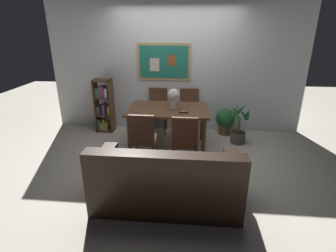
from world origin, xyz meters
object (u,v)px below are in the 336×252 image
Objects in this scene: dining_chair_far_left at (158,107)px; dining_chair_near_left at (143,136)px; dining_chair_far_right at (189,107)px; potted_palm at (239,128)px; leather_couch at (166,183)px; bookshelf at (104,107)px; dining_chair_near_right at (185,139)px; dining_table at (168,114)px; tv_remote at (184,112)px; flower_vase at (174,97)px; potted_ivy at (225,120)px.

dining_chair_near_left is at bearing -90.79° from dining_chair_far_left.
dining_chair_far_right is 0.65m from dining_chair_far_left.
dining_chair_far_right reaches higher than potted_palm.
bookshelf is (-1.55, 2.37, 0.22)m from leather_couch.
dining_chair_near_right is at bearing -3.75° from dining_chair_near_left.
bookshelf is 1.40× the size of potted_palm.
dining_chair_far_left is at bearing 89.21° from dining_chair_near_left.
dining_chair_near_left is (-0.31, -0.78, -0.12)m from dining_table.
dining_chair_far_left is 5.74× the size of tv_remote.
tv_remote is (0.60, 0.55, 0.22)m from dining_chair_near_left.
dining_chair_far_right is 2.49m from leather_couch.
flower_vase is (-0.04, 1.70, 0.65)m from leather_couch.
potted_ivy is (0.76, -0.05, -0.24)m from dining_chair_far_right.
leather_couch is 2.61m from potted_ivy.
flower_vase reaches higher than leather_couch.
dining_chair_far_left and dining_chair_near_right have the same top height.
dining_table is at bearing 140.61° from tv_remote.
potted_palm is (1.32, 0.31, -0.36)m from dining_table.
potted_ivy is 0.48m from potted_palm.
flower_vase is 2.21× the size of tv_remote.
dining_table is at bearing 111.69° from dining_chair_near_right.
dining_chair_far_right is at bearing 66.81° from dining_chair_near_left.
dining_table is at bearing 68.12° from dining_chair_near_left.
tv_remote is (-0.04, 0.59, 0.22)m from dining_chair_near_right.
tv_remote is at bearing -28.47° from bookshelf.
potted_ivy is at bearing 67.85° from leather_couch.
tv_remote is at bearing 83.90° from leather_couch.
dining_chair_near_right is 5.74× the size of tv_remote.
dining_chair_far_right is 1.71m from dining_chair_near_left.
tv_remote is at bearing 42.44° from dining_chair_near_left.
dining_chair_near_left is at bearing -111.88° from dining_table.
potted_palm is at bearing -26.71° from dining_chair_far_right.
potted_ivy is (1.41, -0.05, -0.24)m from dining_chair_far_left.
flower_vase reaches higher than dining_chair_near_right.
dining_table is at bearing -167.33° from flower_vase.
leather_couch reaches higher than tv_remote.
potted_ivy is 1.36m from tv_remote.
dining_chair_far_left reaches higher than leather_couch.
dining_chair_far_left is (-0.65, -0.00, 0.00)m from dining_chair_far_right.
dining_chair_near_right is 1.00× the size of dining_chair_near_left.
leather_couch is 1.63× the size of bookshelf.
tv_remote is (-0.83, -0.97, 0.46)m from potted_ivy.
tv_remote is (0.58, -1.02, 0.22)m from dining_chair_far_left.
dining_chair_far_right is at bearing 70.92° from flower_vase.
potted_ivy is at bearing 1.06° from bookshelf.
dining_chair_far_left reaches higher than potted_palm.
dining_chair_far_left reaches higher than tv_remote.
flower_vase is at bearing 91.26° from leather_couch.
tv_remote is (-0.07, -1.02, 0.22)m from dining_chair_far_right.
flower_vase reaches higher than tv_remote.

